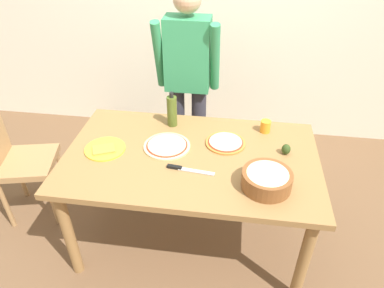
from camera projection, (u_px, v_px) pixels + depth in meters
ground at (191, 235)px, 2.66m from camera, size 8.00×8.00×0.00m
wall_back at (216, 3)px, 3.21m from camera, size 5.60×0.10×2.60m
dining_table at (191, 166)px, 2.28m from camera, size 1.60×0.96×0.76m
person_cook at (188, 77)px, 2.75m from camera, size 0.49×0.25×1.62m
chair_wooden_left at (14, 156)px, 2.58m from camera, size 0.48×0.48×0.95m
pizza_raw_on_board at (167, 146)px, 2.29m from camera, size 0.30×0.30×0.02m
pizza_cooked_on_tray at (225, 143)px, 2.32m from camera, size 0.26×0.26×0.02m
plate_with_slice at (105, 149)px, 2.26m from camera, size 0.26×0.26×0.02m
popcorn_bowl at (267, 178)px, 1.95m from camera, size 0.28×0.28×0.11m
olive_oil_bottle at (172, 111)px, 2.45m from camera, size 0.07×0.07×0.26m
cup_orange at (265, 126)px, 2.42m from camera, size 0.07×0.07×0.08m
chef_knife at (185, 169)px, 2.10m from camera, size 0.29×0.06×0.02m
avocado at (286, 149)px, 2.22m from camera, size 0.06×0.06×0.07m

